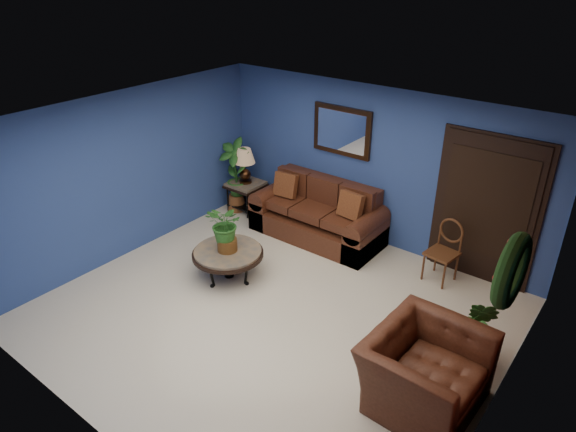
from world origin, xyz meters
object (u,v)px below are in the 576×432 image
Objects in this scene: coffee_table at (228,254)px; side_chair at (445,247)px; end_table at (246,189)px; sofa at (320,218)px; table_lamp at (245,162)px; armchair at (425,371)px.

side_chair is (2.44, 1.85, 0.14)m from coffee_table.
end_table is at bearing 125.22° from coffee_table.
coffee_table is (-0.33, -1.81, 0.06)m from sofa.
table_lamp is (0.00, 0.00, 0.52)m from end_table.
side_chair is (3.70, 0.07, -0.42)m from table_lamp.
coffee_table is 2.25m from table_lamp.
side_chair is 0.75× the size of armchair.
sofa is 1.77× the size of armchair.
end_table is 0.97× the size of table_lamp.
end_table reaches higher than coffee_table.
coffee_table is at bearing 84.45° from armchair.
sofa is 3.65m from armchair.
side_chair reaches higher than end_table.
coffee_table is at bearing -54.78° from end_table.
armchair is at bearing -26.60° from end_table.
coffee_table is 2.18m from end_table.
armchair is (2.86, -2.26, 0.08)m from sofa.
sofa is 1.84m from coffee_table.
coffee_table is at bearing -54.78° from table_lamp.
side_chair is at bearing 1.04° from end_table.
end_table is at bearing 65.87° from armchair.
table_lamp is at bearing 125.22° from coffee_table.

